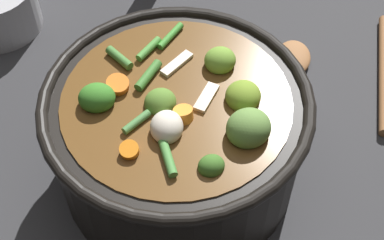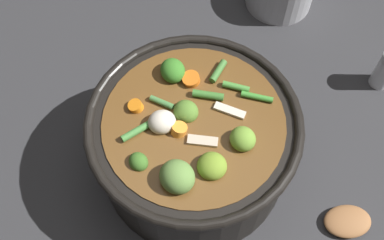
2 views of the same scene
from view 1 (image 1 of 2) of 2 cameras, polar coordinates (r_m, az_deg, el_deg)
The scene contains 3 objects.
ground_plane at distance 0.70m, azimuth -1.38°, elevation -4.96°, with size 1.10×1.10×0.00m, color #2D2D30.
cooking_pot at distance 0.64m, azimuth -1.48°, elevation -1.41°, with size 0.30×0.30×0.16m.
wooden_spoon at distance 0.83m, azimuth 14.44°, elevation 5.55°, with size 0.22×0.21×0.02m.
Camera 1 is at (0.11, 0.37, 0.59)m, focal length 52.31 mm.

